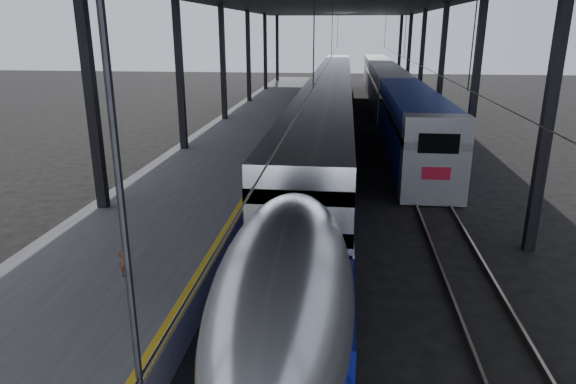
# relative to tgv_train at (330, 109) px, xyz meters

# --- Properties ---
(ground) EXTENTS (160.00, 160.00, 0.00)m
(ground) POSITION_rel_tgv_train_xyz_m (-2.00, -24.26, -1.95)
(ground) COLOR black
(ground) RESTS_ON ground
(platform) EXTENTS (6.00, 80.00, 1.00)m
(platform) POSITION_rel_tgv_train_xyz_m (-5.50, -4.26, -1.45)
(platform) COLOR #4C4C4F
(platform) RESTS_ON ground
(yellow_strip) EXTENTS (0.30, 80.00, 0.01)m
(yellow_strip) POSITION_rel_tgv_train_xyz_m (-2.70, -4.26, -0.94)
(yellow_strip) COLOR gold
(yellow_strip) RESTS_ON platform
(rails) EXTENTS (6.52, 80.00, 0.16)m
(rails) POSITION_rel_tgv_train_xyz_m (2.50, -4.26, -1.87)
(rails) COLOR slate
(rails) RESTS_ON ground
(tgv_train) EXTENTS (2.90, 65.20, 4.16)m
(tgv_train) POSITION_rel_tgv_train_xyz_m (0.00, 0.00, 0.00)
(tgv_train) COLOR silver
(tgv_train) RESTS_ON ground
(second_train) EXTENTS (2.82, 56.05, 3.89)m
(second_train) POSITION_rel_tgv_train_xyz_m (5.00, 12.21, 0.02)
(second_train) COLOR navy
(second_train) RESTS_ON ground
(child) EXTENTS (0.35, 0.24, 0.93)m
(child) POSITION_rel_tgv_train_xyz_m (-4.64, -24.65, -0.48)
(child) COLOR #4E2A1A
(child) RESTS_ON platform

